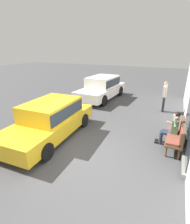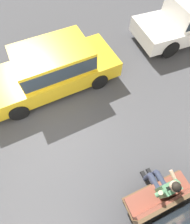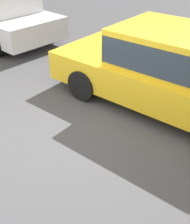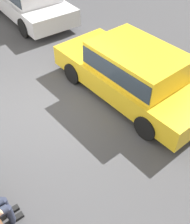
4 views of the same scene
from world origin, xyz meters
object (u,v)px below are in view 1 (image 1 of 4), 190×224
object	(u,v)px
person_on_phone	(172,128)
pedestrian_standing	(165,94)
parked_car_near	(102,87)
parked_car_mid	(51,118)
bench	(178,134)

from	to	relation	value
person_on_phone	pedestrian_standing	xyz separation A→B (m)	(-3.73, -0.59, 0.34)
parked_car_near	pedestrian_standing	xyz separation A→B (m)	(1.04, 4.20, 0.18)
parked_car_near	parked_car_mid	world-z (taller)	parked_car_near
parked_car_mid	bench	bearing A→B (deg)	103.85
person_on_phone	pedestrian_standing	bearing A→B (deg)	-171.04
bench	parked_car_mid	bearing A→B (deg)	-76.15
bench	parked_car_near	xyz separation A→B (m)	(-4.91, -5.01, 0.29)
parked_car_near	pedestrian_standing	world-z (taller)	pedestrian_standing
parked_car_mid	pedestrian_standing	size ratio (longest dim) A/B	2.63
bench	parked_car_near	size ratio (longest dim) A/B	0.34
bench	pedestrian_standing	distance (m)	3.98
parked_car_mid	parked_car_near	bearing A→B (deg)	-176.71
person_on_phone	parked_car_mid	distance (m)	4.62
bench	pedestrian_standing	bearing A→B (deg)	-168.20
bench	person_on_phone	xyz separation A→B (m)	(-0.14, -0.22, 0.13)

